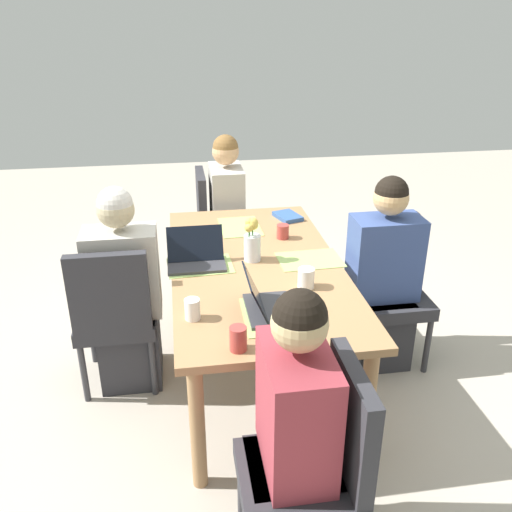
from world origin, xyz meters
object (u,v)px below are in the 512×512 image
(coffee_mug_near_left, at_px, (192,309))
(coffee_mug_centre_left, at_px, (283,232))
(laptop_head_left_right_near, at_px, (265,304))
(person_far_left_far, at_px, (126,300))
(laptop_far_left_far, at_px, (196,258))
(dining_table, at_px, (256,276))
(person_near_left_mid, at_px, (382,284))
(chair_near_left_mid, at_px, (386,282))
(person_head_left_right_near, at_px, (295,447))
(flower_vase, at_px, (252,239))
(chair_head_left_right_near, at_px, (318,462))
(book_red_cover, at_px, (288,216))
(coffee_mug_centre_right, at_px, (306,278))
(coffee_mug_near_right, at_px, (238,339))
(chair_head_right_left_near, at_px, (217,221))
(person_head_right_left_near, at_px, (227,220))
(chair_far_left_far, at_px, (114,311))

(coffee_mug_near_left, distance_m, coffee_mug_centre_left, 1.07)
(laptop_head_left_right_near, height_order, coffee_mug_centre_left, laptop_head_left_right_near)
(person_far_left_far, height_order, laptop_far_left_far, person_far_left_far)
(dining_table, xyz_separation_m, person_near_left_mid, (0.01, -0.77, -0.12))
(dining_table, height_order, chair_near_left_mid, chair_near_left_mid)
(person_far_left_far, xyz_separation_m, person_head_left_right_near, (-1.26, -0.70, 0.00))
(dining_table, distance_m, flower_vase, 0.22)
(coffee_mug_near_left, bearing_deg, chair_head_left_right_near, -150.19)
(book_red_cover, bearing_deg, laptop_far_left_far, 116.59)
(person_far_left_far, height_order, coffee_mug_centre_right, person_far_left_far)
(person_far_left_far, xyz_separation_m, coffee_mug_near_left, (-0.59, -0.36, 0.24))
(dining_table, relative_size, coffee_mug_near_right, 16.75)
(dining_table, xyz_separation_m, laptop_far_left_far, (0.04, 0.33, 0.12))
(person_far_left_far, height_order, coffee_mug_near_left, person_far_left_far)
(person_far_left_far, xyz_separation_m, laptop_far_left_far, (-0.01, -0.41, 0.24))
(chair_head_right_left_near, height_order, flower_vase, flower_vase)
(person_near_left_mid, relative_size, coffee_mug_near_right, 10.93)
(person_head_right_left_near, xyz_separation_m, laptop_far_left_far, (-1.18, 0.29, 0.24))
(laptop_far_left_far, distance_m, book_red_cover, 0.92)
(person_head_right_left_near, relative_size, laptop_far_left_far, 3.73)
(chair_far_left_far, height_order, coffee_mug_near_right, chair_far_left_far)
(person_near_left_mid, height_order, chair_far_left_far, person_near_left_mid)
(person_near_left_mid, relative_size, laptop_head_left_right_near, 3.73)
(person_far_left_far, xyz_separation_m, chair_head_left_right_near, (-1.32, -0.78, -0.03))
(coffee_mug_centre_left, bearing_deg, book_red_cover, -16.87)
(dining_table, bearing_deg, laptop_head_left_right_near, 175.98)
(person_head_left_right_near, relative_size, laptop_far_left_far, 3.73)
(chair_head_right_left_near, xyz_separation_m, coffee_mug_centre_left, (-0.93, -0.34, 0.27))
(chair_head_left_right_near, bearing_deg, laptop_far_left_far, 15.80)
(person_head_right_left_near, xyz_separation_m, chair_head_left_right_near, (-2.48, -0.08, -0.03))
(person_head_right_left_near, xyz_separation_m, chair_near_left_mid, (-1.13, -0.87, -0.03))
(chair_near_left_mid, bearing_deg, laptop_head_left_right_near, 125.59)
(person_near_left_mid, bearing_deg, person_far_left_far, 88.59)
(chair_near_left_mid, height_order, laptop_head_left_right_near, laptop_head_left_right_near)
(person_head_right_left_near, relative_size, coffee_mug_near_left, 11.83)
(person_near_left_mid, height_order, person_head_left_right_near, same)
(person_head_right_left_near, distance_m, person_far_left_far, 1.36)
(laptop_head_left_right_near, xyz_separation_m, book_red_cover, (1.22, -0.36, -0.03))
(chair_head_right_left_near, xyz_separation_m, chair_far_left_far, (-1.30, 0.69, 0.00))
(coffee_mug_centre_left, bearing_deg, person_near_left_mid, -121.71)
(laptop_far_left_far, distance_m, coffee_mug_centre_left, 0.63)
(person_head_left_right_near, bearing_deg, person_head_right_left_near, 0.05)
(chair_far_left_far, bearing_deg, laptop_far_left_far, -81.85)
(person_head_right_left_near, relative_size, laptop_head_left_right_near, 3.73)
(coffee_mug_centre_left, bearing_deg, chair_far_left_far, 110.03)
(dining_table, bearing_deg, book_red_cover, -25.34)
(coffee_mug_centre_left, bearing_deg, person_far_left_far, 107.21)
(person_head_right_left_near, bearing_deg, laptop_head_left_right_near, -179.92)
(coffee_mug_near_left, height_order, coffee_mug_near_right, coffee_mug_near_right)
(chair_far_left_far, height_order, coffee_mug_centre_left, chair_far_left_far)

